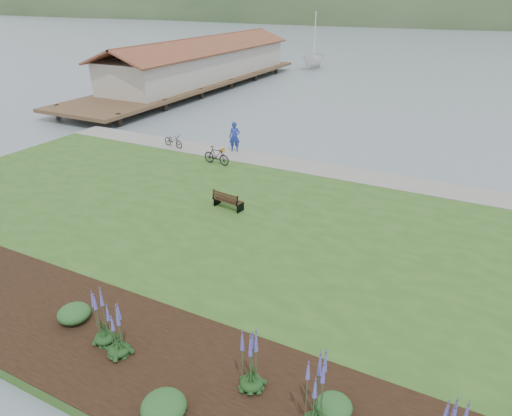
{
  "coord_description": "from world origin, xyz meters",
  "views": [
    {
      "loc": [
        9.9,
        -17.16,
        9.75
      ],
      "look_at": [
        1.71,
        -1.24,
        1.3
      ],
      "focal_mm": 32.0,
      "sensor_mm": 36.0,
      "label": 1
    }
  ],
  "objects_px": {
    "person": "(235,135)",
    "sailboat": "(313,69)",
    "park_bench": "(227,200)",
    "bicycle_a": "(173,141)"
  },
  "relations": [
    {
      "from": "person",
      "to": "sailboat",
      "type": "height_order",
      "value": "sailboat"
    },
    {
      "from": "park_bench",
      "to": "sailboat",
      "type": "relative_size",
      "value": 0.06
    },
    {
      "from": "park_bench",
      "to": "sailboat",
      "type": "xyz_separation_m",
      "value": [
        -13.26,
        46.61,
        -0.85
      ]
    },
    {
      "from": "bicycle_a",
      "to": "sailboat",
      "type": "relative_size",
      "value": 0.07
    },
    {
      "from": "park_bench",
      "to": "bicycle_a",
      "type": "xyz_separation_m",
      "value": [
        -8.13,
        6.7,
        -0.01
      ]
    },
    {
      "from": "bicycle_a",
      "to": "sailboat",
      "type": "xyz_separation_m",
      "value": [
        -5.14,
        39.91,
        -0.84
      ]
    },
    {
      "from": "park_bench",
      "to": "bicycle_a",
      "type": "distance_m",
      "value": 10.53
    },
    {
      "from": "sailboat",
      "to": "park_bench",
      "type": "bearing_deg",
      "value": -69.91
    },
    {
      "from": "bicycle_a",
      "to": "person",
      "type": "bearing_deg",
      "value": -63.63
    },
    {
      "from": "park_bench",
      "to": "bicycle_a",
      "type": "bearing_deg",
      "value": 148.52
    }
  ]
}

